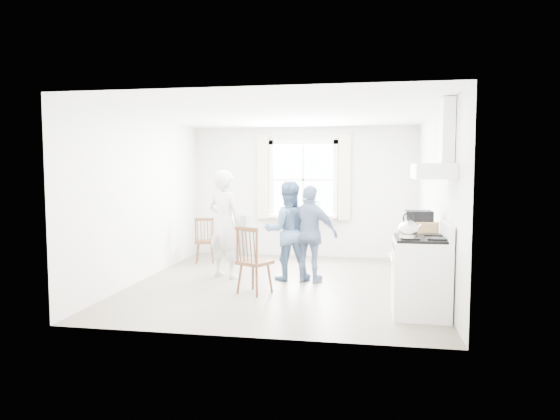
% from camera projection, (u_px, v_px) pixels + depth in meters
% --- Properties ---
extents(room_shell, '(4.62, 5.12, 2.64)m').
position_uv_depth(room_shell, '(283.00, 200.00, 7.59)').
color(room_shell, '#75695A').
rests_on(room_shell, ground).
extents(window_assembly, '(1.88, 0.24, 1.70)m').
position_uv_depth(window_assembly, '(303.00, 184.00, 9.98)').
color(window_assembly, white).
rests_on(window_assembly, room_shell).
extents(range_hood, '(0.45, 0.76, 0.94)m').
position_uv_depth(range_hood, '(438.00, 158.00, 5.87)').
color(range_hood, white).
rests_on(range_hood, room_shell).
extents(shelf_unit, '(0.40, 0.30, 0.80)m').
position_uv_depth(shelf_unit, '(234.00, 236.00, 10.19)').
color(shelf_unit, gray).
rests_on(shelf_unit, ground).
extents(gas_stove, '(0.68, 0.76, 1.12)m').
position_uv_depth(gas_stove, '(421.00, 275.00, 6.01)').
color(gas_stove, white).
rests_on(gas_stove, ground).
extents(kettle, '(0.23, 0.23, 0.32)m').
position_uv_depth(kettle, '(408.00, 230.00, 5.80)').
color(kettle, silver).
rests_on(kettle, gas_stove).
extents(low_cabinet, '(0.50, 0.55, 0.90)m').
position_uv_depth(low_cabinet, '(420.00, 267.00, 6.69)').
color(low_cabinet, white).
rests_on(low_cabinet, ground).
extents(stereo_stack, '(0.36, 0.33, 0.31)m').
position_uv_depth(stereo_stack, '(418.00, 222.00, 6.64)').
color(stereo_stack, black).
rests_on(stereo_stack, low_cabinet).
extents(cardboard_box, '(0.31, 0.25, 0.18)m').
position_uv_depth(cardboard_box, '(427.00, 229.00, 6.47)').
color(cardboard_box, tan).
rests_on(cardboard_box, low_cabinet).
extents(windsor_chair_a, '(0.45, 0.44, 0.87)m').
position_uv_depth(windsor_chair_a, '(205.00, 235.00, 9.30)').
color(windsor_chair_a, '#4A2917').
rests_on(windsor_chair_a, ground).
extents(windsor_chair_b, '(0.55, 0.54, 0.97)m').
position_uv_depth(windsor_chair_b, '(250.00, 253.00, 6.98)').
color(windsor_chair_b, '#4A2917').
rests_on(windsor_chair_b, ground).
extents(person_left, '(0.84, 0.84, 1.75)m').
position_uv_depth(person_left, '(225.00, 224.00, 8.07)').
color(person_left, silver).
rests_on(person_left, ground).
extents(person_mid, '(0.94, 0.94, 1.57)m').
position_uv_depth(person_mid, '(288.00, 231.00, 7.91)').
color(person_mid, '#486486').
rests_on(person_mid, ground).
extents(person_right, '(1.11, 1.11, 1.51)m').
position_uv_depth(person_right, '(310.00, 234.00, 7.74)').
color(person_right, navy).
rests_on(person_right, ground).
extents(potted_plant, '(0.19, 0.19, 0.30)m').
position_uv_depth(potted_plant, '(317.00, 208.00, 9.89)').
color(potted_plant, '#36793B').
rests_on(potted_plant, window_assembly).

